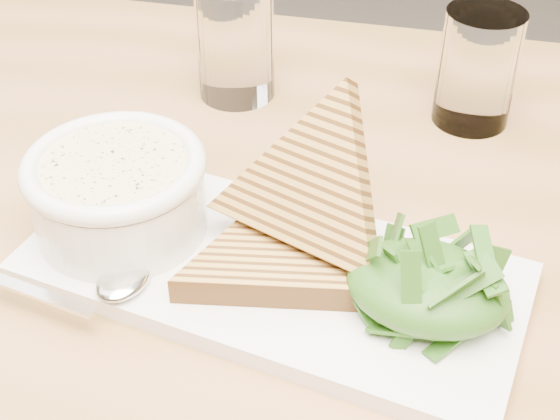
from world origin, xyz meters
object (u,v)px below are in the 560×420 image
(table_top, at_px, (131,277))
(glass_near, at_px, (235,41))
(soup_bowl, at_px, (119,200))
(glass_far, at_px, (478,68))
(platter, at_px, (271,273))

(table_top, relative_size, glass_near, 11.67)
(soup_bowl, height_order, glass_far, glass_far)
(glass_near, bearing_deg, soup_bowl, -90.19)
(glass_far, bearing_deg, table_top, -127.92)
(platter, xyz_separation_m, soup_bowl, (-0.12, 0.01, 0.03))
(platter, bearing_deg, table_top, -174.44)
(table_top, distance_m, glass_near, 0.27)
(table_top, bearing_deg, soup_bowl, 121.01)
(platter, bearing_deg, soup_bowl, 177.39)
(platter, height_order, glass_near, glass_near)
(table_top, distance_m, glass_far, 0.36)
(table_top, xyz_separation_m, soup_bowl, (-0.01, 0.02, 0.06))
(soup_bowl, bearing_deg, platter, -2.61)
(table_top, bearing_deg, platter, 5.56)
(table_top, bearing_deg, glass_near, 92.02)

